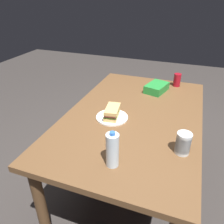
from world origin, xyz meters
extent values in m
plane|color=#383330|center=(0.00, 0.00, 0.00)|extent=(8.00, 8.00, 0.00)
cube|color=brown|center=(0.00, 0.00, 0.74)|extent=(1.56, 0.97, 0.04)
cylinder|color=brown|center=(-0.70, -0.40, 0.36)|extent=(0.07, 0.07, 0.72)
cylinder|color=brown|center=(0.70, -0.40, 0.36)|extent=(0.07, 0.07, 0.72)
cylinder|color=brown|center=(-0.70, 0.40, 0.36)|extent=(0.07, 0.07, 0.72)
cylinder|color=white|center=(0.12, -0.13, 0.76)|extent=(0.23, 0.23, 0.01)
cube|color=#DBB26B|center=(0.12, -0.13, 0.78)|extent=(0.18, 0.11, 0.02)
cube|color=#599E3F|center=(0.12, -0.13, 0.80)|extent=(0.17, 0.11, 0.01)
cube|color=#C6727A|center=(0.12, -0.13, 0.81)|extent=(0.17, 0.10, 0.02)
cube|color=yellow|center=(0.12, -0.13, 0.83)|extent=(0.16, 0.10, 0.01)
cube|color=#DBB26B|center=(0.13, -0.13, 0.84)|extent=(0.18, 0.11, 0.02)
cylinder|color=maroon|center=(-0.66, 0.24, 0.82)|extent=(0.07, 0.07, 0.12)
cube|color=#268C38|center=(-0.47, 0.08, 0.79)|extent=(0.26, 0.21, 0.07)
cylinder|color=silver|center=(0.57, 0.03, 0.86)|extent=(0.07, 0.07, 0.19)
cylinder|color=blue|center=(0.57, 0.03, 0.96)|extent=(0.03, 0.03, 0.02)
cylinder|color=silver|center=(0.34, 0.37, 0.81)|extent=(0.08, 0.08, 0.09)
cylinder|color=silver|center=(0.34, 0.37, 0.82)|extent=(0.08, 0.08, 0.09)
cylinder|color=silver|center=(0.34, 0.37, 0.84)|extent=(0.08, 0.08, 0.09)
camera|label=1|loc=(1.41, 0.34, 1.59)|focal=35.34mm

